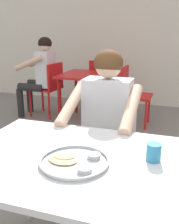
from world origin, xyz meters
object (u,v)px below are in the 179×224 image
at_px(drinking_cup, 154,152).
at_px(diner_foreground, 104,120).
at_px(chair_foreground, 111,138).
at_px(table_background_red, 90,80).
at_px(patron_background, 41,70).
at_px(chair_red_left, 49,85).
at_px(chair_red_right, 132,92).
at_px(chair_red_far, 102,81).
at_px(thali_tray, 74,161).
at_px(table_foreground, 69,171).

distance_m(drinking_cup, diner_foreground, 0.69).
distance_m(chair_foreground, diner_foreground, 0.31).
xyz_separation_m(chair_foreground, table_background_red, (-0.72, 1.67, 0.13)).
bearing_deg(patron_background, chair_red_left, 16.96).
bearing_deg(chair_foreground, chair_red_left, 129.45).
xyz_separation_m(chair_red_right, chair_red_far, (-0.60, 0.59, 0.00)).
height_order(chair_red_left, patron_background, patron_background).
xyz_separation_m(thali_tray, chair_red_far, (-0.76, 3.24, -0.27)).
xyz_separation_m(chair_foreground, chair_red_far, (-0.71, 2.32, -0.00)).
relative_size(table_foreground, patron_background, 0.87).
relative_size(table_background_red, chair_red_far, 0.97).
relative_size(thali_tray, table_background_red, 0.39).
height_order(table_background_red, chair_red_far, chair_red_far).
distance_m(table_background_red, patron_background, 0.80).
distance_m(table_foreground, chair_red_left, 2.91).
bearing_deg(diner_foreground, drinking_cup, -55.43).
distance_m(thali_tray, diner_foreground, 0.70).
distance_m(table_foreground, chair_red_far, 3.26).
bearing_deg(chair_red_far, diner_foreground, -74.40).
distance_m(table_background_red, chair_red_far, 0.67).
distance_m(thali_tray, chair_red_right, 2.66).
bearing_deg(chair_red_far, table_background_red, -90.49).
bearing_deg(chair_red_left, drinking_cup, -54.27).
relative_size(thali_tray, chair_red_left, 0.38).
relative_size(drinking_cup, chair_foreground, 0.10).
bearing_deg(drinking_cup, patron_background, 127.74).
bearing_deg(chair_red_far, chair_foreground, -72.96).
bearing_deg(chair_foreground, patron_background, 132.14).
height_order(chair_foreground, diner_foreground, diner_foreground).
xyz_separation_m(chair_red_far, patron_background, (-0.80, -0.65, 0.24)).
xyz_separation_m(thali_tray, chair_foreground, (-0.05, 0.92, -0.27)).
bearing_deg(drinking_cup, chair_foreground, 116.31).
relative_size(chair_foreground, chair_red_far, 0.99).
bearing_deg(chair_red_left, chair_foreground, -50.55).
relative_size(drinking_cup, chair_red_left, 0.10).
xyz_separation_m(table_foreground, patron_background, (-1.50, 2.52, 0.06)).
relative_size(thali_tray, diner_foreground, 0.27).
height_order(chair_foreground, table_background_red, chair_foreground).
bearing_deg(patron_background, table_foreground, -59.25).
relative_size(chair_red_right, chair_red_far, 0.99).
relative_size(table_foreground, thali_tray, 3.30).
distance_m(table_foreground, drinking_cup, 0.42).
relative_size(table_foreground, diner_foreground, 0.89).
relative_size(chair_foreground, diner_foreground, 0.70).
bearing_deg(chair_red_right, chair_red_far, 135.24).
height_order(diner_foreground, table_background_red, diner_foreground).
height_order(chair_red_far, patron_background, patron_background).
bearing_deg(thali_tray, chair_red_far, 103.17).
bearing_deg(chair_red_right, drinking_cup, -78.75).
height_order(table_foreground, patron_background, patron_background).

